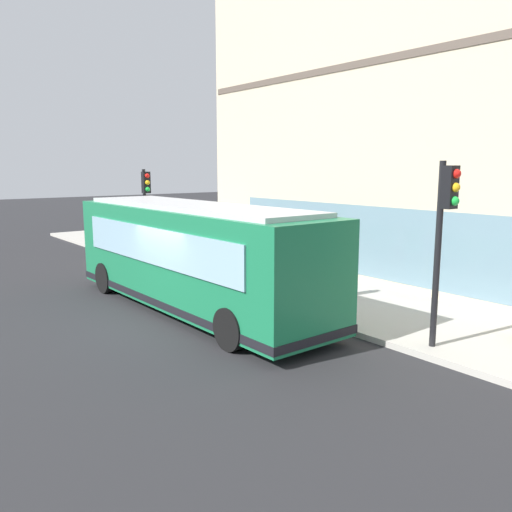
% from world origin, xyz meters
% --- Properties ---
extents(ground, '(120.00, 120.00, 0.00)m').
position_xyz_m(ground, '(0.00, 0.00, 0.00)').
color(ground, '#262628').
extents(sidewalk_curb, '(4.35, 40.00, 0.15)m').
position_xyz_m(sidewalk_curb, '(4.77, 0.00, 0.07)').
color(sidewalk_curb, '#B2ADA3').
rests_on(sidewalk_curb, ground).
extents(building_corner, '(6.13, 16.67, 13.52)m').
position_xyz_m(building_corner, '(9.99, 0.00, 6.75)').
color(building_corner, beige).
rests_on(building_corner, ground).
extents(city_bus_nearside, '(2.69, 10.07, 3.07)m').
position_xyz_m(city_bus_nearside, '(0.80, 0.49, 1.55)').
color(city_bus_nearside, '#197247').
rests_on(city_bus_nearside, ground).
extents(traffic_light_near_corner, '(0.32, 0.49, 4.07)m').
position_xyz_m(traffic_light_near_corner, '(3.15, -5.94, 2.99)').
color(traffic_light_near_corner, black).
rests_on(traffic_light_near_corner, sidewalk_curb).
extents(traffic_light_down_block, '(0.32, 0.49, 3.85)m').
position_xyz_m(traffic_light_down_block, '(3.15, 8.14, 2.83)').
color(traffic_light_down_block, black).
rests_on(traffic_light_down_block, sidewalk_curb).
extents(pedestrian_by_light_pole, '(0.32, 0.32, 1.68)m').
position_xyz_m(pedestrian_by_light_pole, '(4.45, -1.40, 1.11)').
color(pedestrian_by_light_pole, gold).
rests_on(pedestrian_by_light_pole, sidewalk_curb).
extents(pedestrian_near_hydrant, '(0.32, 0.32, 1.68)m').
position_xyz_m(pedestrian_near_hydrant, '(3.27, 0.66, 1.11)').
color(pedestrian_near_hydrant, '#B23338').
rests_on(pedestrian_near_hydrant, sidewalk_curb).
extents(pedestrian_near_building_entrance, '(0.32, 0.32, 1.58)m').
position_xyz_m(pedestrian_near_building_entrance, '(4.83, 1.89, 1.05)').
color(pedestrian_near_building_entrance, black).
rests_on(pedestrian_near_building_entrance, sidewalk_curb).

